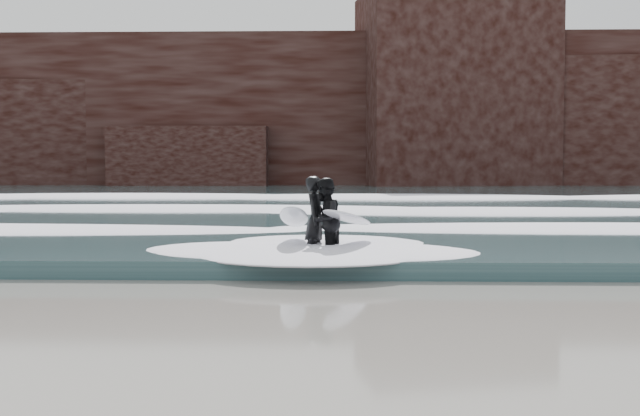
% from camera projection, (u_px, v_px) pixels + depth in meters
% --- Properties ---
extents(ground, '(120.00, 120.00, 0.00)m').
position_uv_depth(ground, '(188.00, 320.00, 9.38)').
color(ground, olive).
rests_on(ground, ground).
extents(sea, '(90.00, 52.00, 0.30)m').
position_uv_depth(sea, '(306.00, 196.00, 38.31)').
color(sea, '#29464A').
rests_on(sea, ground).
extents(headland, '(70.00, 9.00, 10.00)m').
position_uv_depth(headland, '(318.00, 115.00, 54.98)').
color(headland, black).
rests_on(headland, ground).
extents(foam_near, '(60.00, 3.20, 0.20)m').
position_uv_depth(foam_near, '(264.00, 224.00, 18.33)').
color(foam_near, white).
rests_on(foam_near, sea).
extents(foam_mid, '(60.00, 4.00, 0.24)m').
position_uv_depth(foam_mid, '(287.00, 206.00, 25.32)').
color(foam_mid, white).
rests_on(foam_mid, sea).
extents(foam_far, '(60.00, 4.80, 0.30)m').
position_uv_depth(foam_far, '(302.00, 194.00, 34.30)').
color(foam_far, white).
rests_on(foam_far, sea).
extents(surfer_left, '(0.90, 1.91, 1.58)m').
position_uv_depth(surfer_left, '(311.00, 219.00, 14.70)').
color(surfer_left, black).
rests_on(surfer_left, ground).
extents(surfer_right, '(1.42, 2.12, 1.55)m').
position_uv_depth(surfer_right, '(328.00, 220.00, 14.46)').
color(surfer_right, black).
rests_on(surfer_right, ground).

